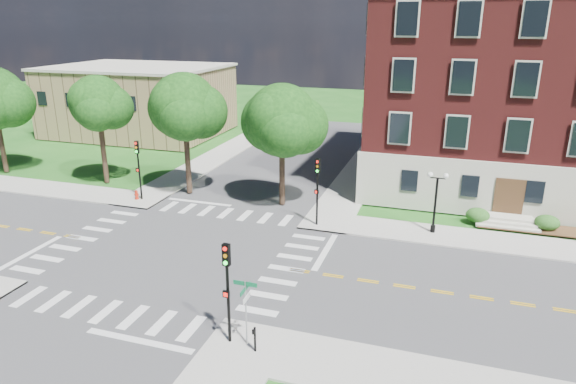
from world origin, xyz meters
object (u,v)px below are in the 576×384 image
(traffic_signal_nw, at_px, (138,162))
(twin_lamp_west, at_px, (436,199))
(traffic_signal_se, at_px, (227,281))
(traffic_signal_ne, at_px, (317,183))
(street_sign_pole, at_px, (246,300))
(push_button_post, at_px, (255,338))
(fire_hydrant, at_px, (137,195))

(traffic_signal_nw, height_order, twin_lamp_west, traffic_signal_nw)
(traffic_signal_se, distance_m, twin_lamp_west, 17.69)
(traffic_signal_ne, xyz_separation_m, street_sign_pole, (0.61, -14.48, -0.88))
(push_button_post, bearing_deg, traffic_signal_nw, 135.35)
(traffic_signal_se, distance_m, traffic_signal_ne, 14.59)
(twin_lamp_west, bearing_deg, traffic_signal_ne, -171.74)
(traffic_signal_ne, distance_m, twin_lamp_west, 7.99)
(traffic_signal_nw, xyz_separation_m, fire_hydrant, (-0.37, -0.11, -2.72))
(street_sign_pole, height_order, push_button_post, street_sign_pole)
(push_button_post, bearing_deg, fire_hydrant, 136.22)
(traffic_signal_se, relative_size, traffic_signal_nw, 1.00)
(traffic_signal_ne, xyz_separation_m, twin_lamp_west, (7.88, 1.14, -0.66))
(traffic_signal_se, height_order, push_button_post, traffic_signal_se)
(traffic_signal_se, xyz_separation_m, traffic_signal_ne, (0.19, 14.58, 0.00))
(twin_lamp_west, relative_size, push_button_post, 3.53)
(traffic_signal_se, xyz_separation_m, traffic_signal_nw, (-14.63, 15.45, 0.00))
(traffic_signal_se, xyz_separation_m, street_sign_pole, (0.80, 0.10, -0.88))
(traffic_signal_ne, bearing_deg, street_sign_pole, -87.58)
(street_sign_pole, bearing_deg, twin_lamp_west, 65.05)
(traffic_signal_se, relative_size, twin_lamp_west, 1.13)
(push_button_post, height_order, fire_hydrant, push_button_post)
(traffic_signal_ne, bearing_deg, traffic_signal_nw, 176.67)
(traffic_signal_nw, bearing_deg, twin_lamp_west, 0.71)
(street_sign_pole, height_order, fire_hydrant, street_sign_pole)
(traffic_signal_nw, bearing_deg, traffic_signal_se, -46.56)
(twin_lamp_west, xyz_separation_m, street_sign_pole, (-7.27, -15.62, -0.21))
(traffic_signal_ne, xyz_separation_m, traffic_signal_nw, (-14.81, 0.86, 0.00))
(traffic_signal_nw, relative_size, push_button_post, 4.00)
(traffic_signal_se, xyz_separation_m, fire_hydrant, (-15.00, 15.33, -2.72))
(traffic_signal_se, bearing_deg, fire_hydrant, 134.38)
(push_button_post, bearing_deg, traffic_signal_se, 165.73)
(traffic_signal_ne, distance_m, traffic_signal_nw, 14.84)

